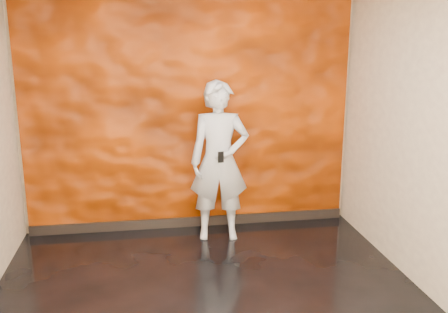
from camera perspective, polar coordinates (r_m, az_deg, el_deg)
room at (r=4.10m, az=-1.46°, el=0.29°), size 4.02×4.02×2.81m
feature_wall at (r=6.01m, az=-3.97°, el=4.51°), size 3.90×0.06×2.75m
baseboard at (r=6.33m, az=-3.73°, el=-7.43°), size 3.90×0.04×0.12m
man at (r=5.73m, az=-0.54°, el=-0.56°), size 0.72×0.51×1.85m
phone at (r=5.44m, az=-0.37°, el=-0.07°), size 0.07×0.03×0.12m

